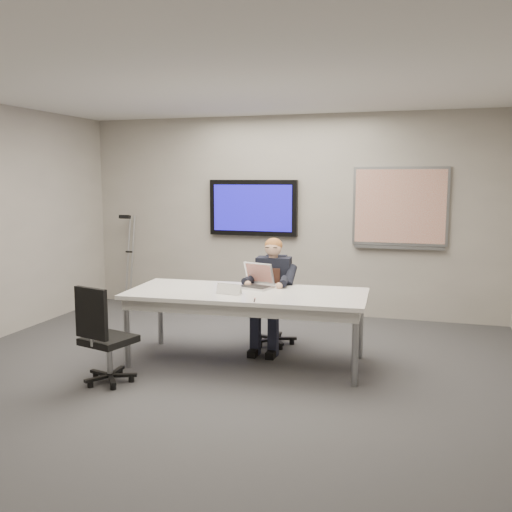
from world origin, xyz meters
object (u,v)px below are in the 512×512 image
(office_chair_far, at_px, (274,318))
(laptop, at_px, (257,281))
(conference_table, at_px, (247,300))
(office_chair_near, at_px, (106,353))
(seated_person, at_px, (270,305))

(office_chair_far, bearing_deg, laptop, -114.86)
(conference_table, xyz_separation_m, laptop, (0.03, 0.28, 0.15))
(office_chair_near, relative_size, seated_person, 0.75)
(office_chair_near, bearing_deg, laptop, -115.75)
(office_chair_near, height_order, laptop, laptop)
(conference_table, distance_m, seated_person, 0.56)
(conference_table, relative_size, office_chair_near, 2.66)
(office_chair_far, bearing_deg, conference_table, -113.88)
(office_chair_near, xyz_separation_m, seated_person, (1.17, 1.51, 0.21))
(office_chair_far, height_order, seated_person, seated_person)
(conference_table, distance_m, office_chair_far, 0.85)
(seated_person, relative_size, laptop, 2.95)
(office_chair_far, distance_m, laptop, 0.71)
(conference_table, distance_m, laptop, 0.32)
(conference_table, relative_size, laptop, 5.91)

